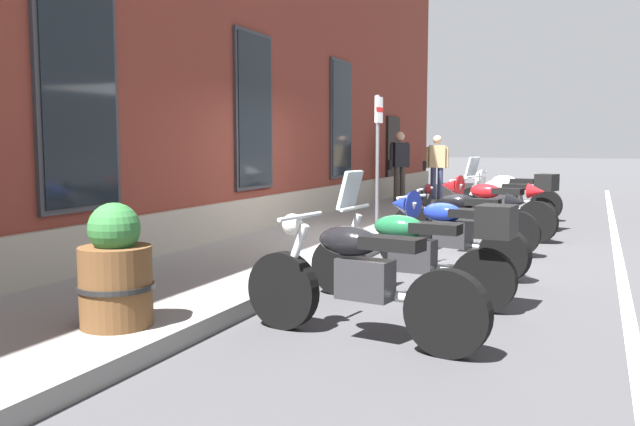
% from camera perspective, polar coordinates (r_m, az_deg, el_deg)
% --- Properties ---
extents(ground_plane, '(140.00, 140.00, 0.00)m').
position_cam_1_polar(ground_plane, '(10.15, 5.82, -3.02)').
color(ground_plane, '#38383A').
extents(sidewalk, '(29.66, 2.29, 0.16)m').
position_cam_1_polar(sidewalk, '(10.52, -0.17, -2.23)').
color(sidewalk, slate).
rests_on(sidewalk, ground_plane).
extents(lane_stripe, '(29.66, 0.12, 0.01)m').
position_cam_1_polar(lane_stripe, '(9.73, 24.20, -3.87)').
color(lane_stripe, silver).
rests_on(lane_stripe, ground_plane).
extents(brick_pub_facade, '(23.66, 6.26, 7.94)m').
position_cam_1_polar(brick_pub_facade, '(12.89, -18.53, 16.30)').
color(brick_pub_facade, maroon).
rests_on(brick_pub_facade, ground_plane).
extents(motorcycle_black_naked, '(0.63, 2.13, 0.99)m').
position_cam_1_polar(motorcycle_black_naked, '(5.32, 3.21, -5.80)').
color(motorcycle_black_naked, black).
rests_on(motorcycle_black_naked, ground_plane).
extents(motorcycle_green_touring, '(0.66, 2.13, 1.30)m').
position_cam_1_polar(motorcycle_green_touring, '(6.59, 8.54, -3.12)').
color(motorcycle_green_touring, black).
rests_on(motorcycle_green_touring, ground_plane).
extents(motorcycle_blue_sport, '(0.87, 2.00, 0.99)m').
position_cam_1_polar(motorcycle_blue_sport, '(8.29, 10.49, -1.30)').
color(motorcycle_blue_sport, black).
rests_on(motorcycle_blue_sport, ground_plane).
extents(motorcycle_black_sport, '(0.62, 2.18, 0.99)m').
position_cam_1_polar(motorcycle_black_sport, '(9.87, 11.68, -0.19)').
color(motorcycle_black_sport, black).
rests_on(motorcycle_black_sport, ground_plane).
extents(motorcycle_red_sport, '(0.76, 2.17, 1.04)m').
position_cam_1_polar(motorcycle_red_sport, '(11.42, 14.01, 0.70)').
color(motorcycle_red_sport, black).
rests_on(motorcycle_red_sport, ground_plane).
extents(motorcycle_silver_touring, '(0.98, 2.04, 1.33)m').
position_cam_1_polar(motorcycle_silver_touring, '(12.91, 15.77, 1.17)').
color(motorcycle_silver_touring, black).
rests_on(motorcycle_silver_touring, ground_plane).
extents(motorcycle_white_sport, '(0.65, 2.17, 1.05)m').
position_cam_1_polar(motorcycle_white_sport, '(14.57, 15.50, 1.75)').
color(motorcycle_white_sport, black).
rests_on(motorcycle_white_sport, ground_plane).
extents(pedestrian_dark_jacket, '(0.57, 0.46, 1.71)m').
position_cam_1_polar(pedestrian_dark_jacket, '(16.64, 6.80, 4.34)').
color(pedestrian_dark_jacket, '#38332D').
rests_on(pedestrian_dark_jacket, sidewalk).
extents(pedestrian_tan_coat, '(0.34, 0.64, 1.63)m').
position_cam_1_polar(pedestrian_tan_coat, '(17.40, 9.94, 4.19)').
color(pedestrian_tan_coat, '#2D3351').
rests_on(pedestrian_tan_coat, sidewalk).
extents(parking_sign, '(0.36, 0.07, 2.24)m').
position_cam_1_polar(parking_sign, '(11.46, 4.98, 6.12)').
color(parking_sign, '#4C4C51').
rests_on(parking_sign, sidewalk).
extents(barrel_planter, '(0.59, 0.59, 0.97)m').
position_cam_1_polar(barrel_planter, '(5.41, -17.07, -4.91)').
color(barrel_planter, brown).
rests_on(barrel_planter, sidewalk).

